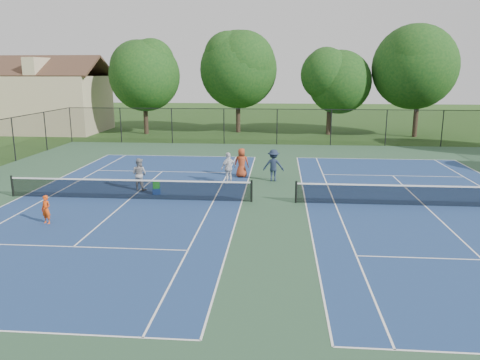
# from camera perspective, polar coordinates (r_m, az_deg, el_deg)

# --- Properties ---
(ground) EXTENTS (140.00, 140.00, 0.00)m
(ground) POSITION_cam_1_polar(r_m,az_deg,el_deg) (22.31, 4.11, -2.75)
(ground) COLOR #234716
(ground) RESTS_ON ground
(court_pad) EXTENTS (36.00, 36.00, 0.01)m
(court_pad) POSITION_cam_1_polar(r_m,az_deg,el_deg) (22.30, 4.11, -2.74)
(court_pad) COLOR #2E5134
(court_pad) RESTS_ON ground
(tennis_court_left) EXTENTS (12.00, 23.83, 1.07)m
(tennis_court_left) POSITION_cam_1_polar(r_m,az_deg,el_deg) (23.42, -13.28, -2.05)
(tennis_court_left) COLOR navy
(tennis_court_left) RESTS_ON ground
(tennis_court_right) EXTENTS (12.00, 23.83, 1.07)m
(tennis_court_right) POSITION_cam_1_polar(r_m,az_deg,el_deg) (23.29, 21.63, -2.73)
(tennis_court_right) COLOR navy
(tennis_court_right) RESTS_ON ground
(perimeter_fence) EXTENTS (36.08, 36.08, 3.02)m
(perimeter_fence) POSITION_cam_1_polar(r_m,az_deg,el_deg) (21.92, 4.18, 1.28)
(perimeter_fence) COLOR black
(perimeter_fence) RESTS_ON ground
(tree_back_a) EXTENTS (6.80, 6.80, 9.15)m
(tree_back_a) POSITION_cam_1_polar(r_m,az_deg,el_deg) (47.34, -11.66, 12.81)
(tree_back_a) COLOR #2D2116
(tree_back_a) RESTS_ON ground
(tree_back_b) EXTENTS (7.60, 7.60, 10.03)m
(tree_back_b) POSITION_cam_1_polar(r_m,az_deg,el_deg) (47.65, -0.24, 13.74)
(tree_back_b) COLOR #2D2116
(tree_back_b) RESTS_ON ground
(tree_back_c) EXTENTS (6.00, 6.00, 8.40)m
(tree_back_c) POSITION_cam_1_polar(r_m,az_deg,el_deg) (46.71, 10.98, 12.16)
(tree_back_c) COLOR #2D2116
(tree_back_c) RESTS_ON ground
(tree_back_d) EXTENTS (7.80, 7.80, 10.37)m
(tree_back_d) POSITION_cam_1_polar(r_m,az_deg,el_deg) (47.23, 21.13, 13.17)
(tree_back_d) COLOR #2D2116
(tree_back_d) RESTS_ON ground
(clapboard_house) EXTENTS (10.80, 8.10, 7.65)m
(clapboard_house) POSITION_cam_1_polar(r_m,az_deg,el_deg) (52.02, -21.94, 8.90)
(clapboard_house) COLOR tan
(clapboard_house) RESTS_ON ground
(child_player) EXTENTS (0.50, 0.41, 1.18)m
(child_player) POSITION_cam_1_polar(r_m,az_deg,el_deg) (20.65, -22.57, -3.35)
(child_player) COLOR #E9470F
(child_player) RESTS_ON ground
(instructor) EXTENTS (0.98, 0.86, 1.70)m
(instructor) POSITION_cam_1_polar(r_m,az_deg,el_deg) (24.93, -12.17, 0.70)
(instructor) COLOR gray
(instructor) RESTS_ON ground
(bystander_a) EXTENTS (1.03, 1.02, 1.74)m
(bystander_a) POSITION_cam_1_polar(r_m,az_deg,el_deg) (25.86, -1.40, 1.49)
(bystander_a) COLOR silver
(bystander_a) RESTS_ON ground
(bystander_b) EXTENTS (1.21, 0.74, 1.81)m
(bystander_b) POSITION_cam_1_polar(r_m,az_deg,el_deg) (26.46, 4.10, 1.80)
(bystander_b) COLOR #1B263B
(bystander_b) RESTS_ON ground
(bystander_c) EXTENTS (0.86, 0.57, 1.72)m
(bystander_c) POSITION_cam_1_polar(r_m,az_deg,el_deg) (27.35, 0.19, 2.11)
(bystander_c) COLOR #9C391C
(bystander_c) RESTS_ON ground
(ball_crate) EXTENTS (0.44, 0.36, 0.31)m
(ball_crate) POSITION_cam_1_polar(r_m,az_deg,el_deg) (24.06, -10.14, -1.35)
(ball_crate) COLOR navy
(ball_crate) RESTS_ON ground
(ball_hopper) EXTENTS (0.41, 0.36, 0.38)m
(ball_hopper) POSITION_cam_1_polar(r_m,az_deg,el_deg) (23.98, -10.18, -0.54)
(ball_hopper) COLOR #1B9B23
(ball_hopper) RESTS_ON ball_crate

